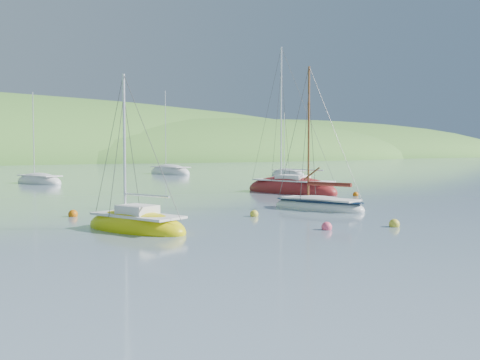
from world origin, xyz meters
TOP-DOWN VIEW (x-y plane):
  - ground at (0.00, 0.00)m, footprint 700.00×700.00m
  - daysailer_white at (2.74, 5.91)m, footprint 3.57×6.31m
  - sloop_red at (9.96, 16.21)m, footprint 4.56×9.31m
  - sailboat_yellow at (-9.71, 4.85)m, footprint 3.75×6.10m
  - distant_sloop_a at (-3.02, 41.65)m, footprint 4.30×7.84m
  - distant_sloop_b at (19.48, 53.25)m, footprint 3.63×9.61m
  - distant_sloop_d at (29.57, 38.27)m, footprint 2.94×6.91m
  - mooring_buoys at (-1.56, 5.02)m, footprint 22.49×13.21m

SIDE VIEW (x-z plane):
  - ground at x=0.00m, z-range 0.00..0.00m
  - mooring_buoys at x=-1.56m, z-range -0.13..0.37m
  - distant_sloop_d at x=29.57m, z-range -4.64..4.97m
  - sailboat_yellow at x=-9.71m, z-range -3.60..3.96m
  - distant_sloop_a at x=-3.02m, z-range -5.12..5.48m
  - daysailer_white at x=2.74m, z-range -4.37..4.79m
  - distant_sloop_b at x=19.48m, z-range -6.57..7.00m
  - sloop_red at x=9.96m, z-range -6.36..6.83m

